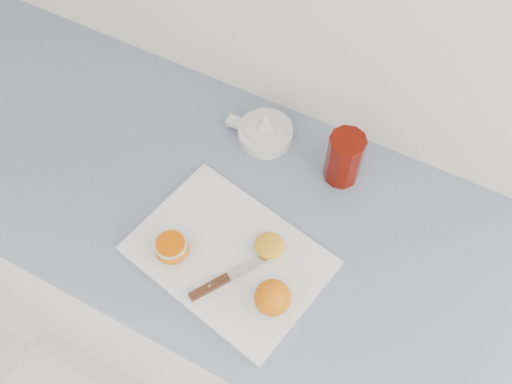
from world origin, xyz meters
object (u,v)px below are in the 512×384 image
Objects in this scene: half_orange at (172,248)px; red_tumbler at (344,160)px; counter at (252,293)px; cutting_board at (229,256)px; citrus_juicer at (265,131)px.

red_tumbler reaches higher than half_orange.
counter is 0.55m from red_tumbler.
red_tumbler is (0.13, 0.18, 0.50)m from counter.
cutting_board is 5.44× the size of half_orange.
half_orange is at bearing -154.46° from cutting_board.
half_orange is (-0.09, -0.16, 0.48)m from counter.
citrus_juicer is (0.03, 0.35, -0.01)m from half_orange.
citrus_juicer is at bearing 85.76° from half_orange.
red_tumbler is at bearing 67.41° from cutting_board.
half_orange reaches higher than counter.
red_tumbler is at bearing 56.72° from half_orange.
cutting_board is 2.35× the size of citrus_juicer.
half_orange is 0.53× the size of red_tumbler.
counter is at bearing -70.79° from citrus_juicer.
red_tumbler is at bearing -3.96° from citrus_juicer.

